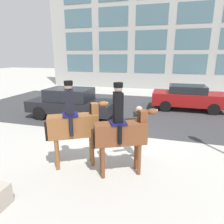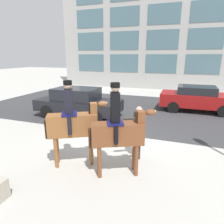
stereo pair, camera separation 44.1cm
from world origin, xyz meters
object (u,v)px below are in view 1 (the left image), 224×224
object	(u,v)px
mounted_horse_lead	(74,123)
pedestrian_bystander	(138,128)
street_car_near_lane	(71,103)
street_car_far_lane	(188,97)
mounted_horse_companion	(121,130)

from	to	relation	value
mounted_horse_lead	pedestrian_bystander	distance (m)	2.00
mounted_horse_lead	street_car_near_lane	bearing A→B (deg)	88.81
mounted_horse_lead	pedestrian_bystander	bearing A→B (deg)	0.65
street_car_near_lane	street_car_far_lane	distance (m)	6.94
street_car_near_lane	street_car_far_lane	bearing A→B (deg)	28.72
mounted_horse_lead	street_car_near_lane	distance (m)	5.01
mounted_horse_companion	pedestrian_bystander	xyz separation A→B (m)	(0.30, 1.05, -0.28)
mounted_horse_companion	street_car_far_lane	size ratio (longest dim) A/B	0.61
pedestrian_bystander	street_car_far_lane	distance (m)	7.07
mounted_horse_lead	street_car_near_lane	world-z (taller)	mounted_horse_lead
mounted_horse_companion	street_car_near_lane	world-z (taller)	mounted_horse_companion
mounted_horse_lead	mounted_horse_companion	bearing A→B (deg)	-31.95
pedestrian_bystander	mounted_horse_lead	bearing A→B (deg)	-0.25
pedestrian_bystander	street_car_near_lane	world-z (taller)	pedestrian_bystander
pedestrian_bystander	mounted_horse_companion	bearing A→B (deg)	43.99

